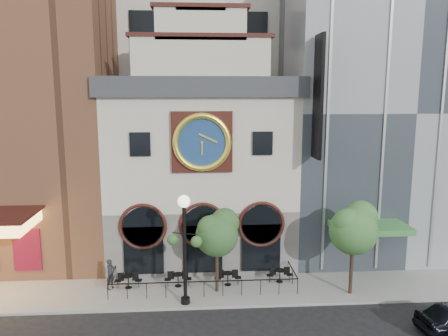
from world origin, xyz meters
TOP-DOWN VIEW (x-y plane):
  - ground at (0.00, 0.00)m, footprint 120.00×120.00m
  - sidewalk at (0.00, 2.50)m, footprint 44.00×5.00m
  - clock_building at (0.00, 7.82)m, footprint 12.60×8.78m
  - theater_building at (-13.00, 9.96)m, footprint 14.00×15.60m
  - retail_building at (12.99, 9.99)m, footprint 14.00×14.40m
  - cafe_railing at (0.00, 2.50)m, footprint 10.60×2.60m
  - bistro_0 at (-4.39, 2.61)m, footprint 1.58×0.68m
  - bistro_1 at (-1.50, 2.63)m, footprint 1.58×0.68m
  - bistro_2 at (1.44, 2.61)m, footprint 1.58×0.68m
  - bistro_3 at (4.59, 2.81)m, footprint 1.58×0.68m
  - pedestrian at (-5.38, 2.57)m, footprint 0.66×0.77m
  - lamppost at (-1.02, 0.49)m, footprint 1.87×1.01m
  - tree_left at (0.80, 1.89)m, footprint 2.51×2.41m
  - tree_right at (8.37, 1.12)m, footprint 2.77×2.66m

SIDE VIEW (x-z plane):
  - ground at x=0.00m, z-range 0.00..0.00m
  - sidewalk at x=0.00m, z-range 0.00..0.15m
  - cafe_railing at x=0.00m, z-range 0.15..1.05m
  - bistro_0 at x=-4.39m, z-range 0.16..1.06m
  - bistro_1 at x=-1.50m, z-range 0.16..1.06m
  - bistro_2 at x=1.44m, z-range 0.16..1.06m
  - bistro_3 at x=4.59m, z-range 0.16..1.06m
  - pedestrian at x=-5.38m, z-range 0.15..1.95m
  - tree_left at x=0.80m, z-range 1.28..6.10m
  - lamppost at x=-1.02m, z-range 0.86..6.89m
  - tree_right at x=8.37m, z-range 1.39..6.72m
  - clock_building at x=0.00m, z-range -2.64..16.01m
  - retail_building at x=12.99m, z-range 0.14..20.14m
  - theater_building at x=-13.00m, z-range 0.10..25.10m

